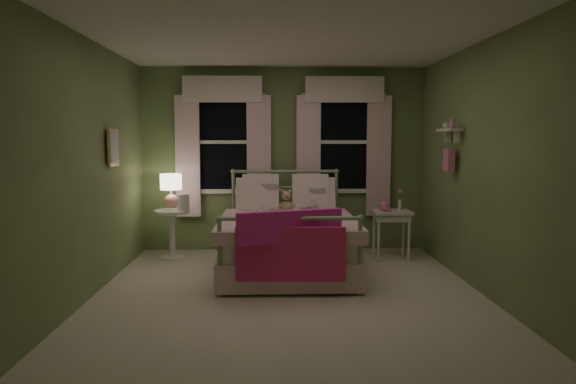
{
  "coord_description": "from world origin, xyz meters",
  "views": [
    {
      "loc": [
        -0.18,
        -5.23,
        1.6
      ],
      "look_at": [
        0.01,
        0.51,
        1.0
      ],
      "focal_mm": 32.0,
      "sensor_mm": 36.0,
      "label": 1
    }
  ],
  "objects_px": {
    "table_lamp": "(171,187)",
    "nightstand_right": "(392,218)",
    "nightstand_left": "(172,227)",
    "child_left": "(264,188)",
    "teddy_bear": "(286,203)",
    "bed": "(287,240)",
    "child_right": "(308,190)"
  },
  "relations": [
    {
      "from": "table_lamp",
      "to": "child_right",
      "type": "bearing_deg",
      "value": -9.46
    },
    {
      "from": "bed",
      "to": "child_right",
      "type": "height_order",
      "value": "child_right"
    },
    {
      "from": "bed",
      "to": "child_right",
      "type": "xyz_separation_m",
      "value": [
        0.28,
        0.42,
        0.56
      ]
    },
    {
      "from": "teddy_bear",
      "to": "table_lamp",
      "type": "height_order",
      "value": "table_lamp"
    },
    {
      "from": "teddy_bear",
      "to": "table_lamp",
      "type": "bearing_deg",
      "value": 163.2
    },
    {
      "from": "child_right",
      "to": "child_left",
      "type": "bearing_deg",
      "value": 17.87
    },
    {
      "from": "child_left",
      "to": "child_right",
      "type": "distance_m",
      "value": 0.56
    },
    {
      "from": "child_right",
      "to": "nightstand_right",
      "type": "bearing_deg",
      "value": -153.84
    },
    {
      "from": "child_left",
      "to": "table_lamp",
      "type": "bearing_deg",
      "value": -8.21
    },
    {
      "from": "child_left",
      "to": "teddy_bear",
      "type": "xyz_separation_m",
      "value": [
        0.28,
        -0.16,
        -0.17
      ]
    },
    {
      "from": "bed",
      "to": "child_left",
      "type": "xyz_separation_m",
      "value": [
        -0.28,
        0.42,
        0.58
      ]
    },
    {
      "from": "teddy_bear",
      "to": "nightstand_right",
      "type": "xyz_separation_m",
      "value": [
        1.4,
        0.32,
        -0.24
      ]
    },
    {
      "from": "bed",
      "to": "teddy_bear",
      "type": "distance_m",
      "value": 0.49
    },
    {
      "from": "bed",
      "to": "nightstand_right",
      "type": "relative_size",
      "value": 3.18
    },
    {
      "from": "bed",
      "to": "nightstand_left",
      "type": "height_order",
      "value": "bed"
    },
    {
      "from": "bed",
      "to": "nightstand_left",
      "type": "distance_m",
      "value": 1.68
    },
    {
      "from": "nightstand_left",
      "to": "bed",
      "type": "bearing_deg",
      "value": -25.42
    },
    {
      "from": "bed",
      "to": "child_left",
      "type": "distance_m",
      "value": 0.77
    },
    {
      "from": "teddy_bear",
      "to": "nightstand_left",
      "type": "distance_m",
      "value": 1.63
    },
    {
      "from": "nightstand_left",
      "to": "table_lamp",
      "type": "distance_m",
      "value": 0.54
    },
    {
      "from": "nightstand_left",
      "to": "nightstand_right",
      "type": "xyz_separation_m",
      "value": [
        2.92,
        -0.14,
        0.13
      ]
    },
    {
      "from": "bed",
      "to": "table_lamp",
      "type": "height_order",
      "value": "bed"
    },
    {
      "from": "teddy_bear",
      "to": "nightstand_right",
      "type": "height_order",
      "value": "teddy_bear"
    },
    {
      "from": "child_left",
      "to": "nightstand_left",
      "type": "bearing_deg",
      "value": -8.21
    },
    {
      "from": "child_left",
      "to": "nightstand_left",
      "type": "relative_size",
      "value": 1.22
    },
    {
      "from": "teddy_bear",
      "to": "child_left",
      "type": "bearing_deg",
      "value": 150.5
    },
    {
      "from": "bed",
      "to": "nightstand_right",
      "type": "distance_m",
      "value": 1.53
    },
    {
      "from": "child_right",
      "to": "table_lamp",
      "type": "height_order",
      "value": "child_right"
    },
    {
      "from": "nightstand_left",
      "to": "child_right",
      "type": "bearing_deg",
      "value": -9.46
    },
    {
      "from": "table_lamp",
      "to": "nightstand_right",
      "type": "distance_m",
      "value": 2.95
    },
    {
      "from": "bed",
      "to": "table_lamp",
      "type": "bearing_deg",
      "value": 154.58
    },
    {
      "from": "nightstand_left",
      "to": "table_lamp",
      "type": "xyz_separation_m",
      "value": [
        0.0,
        0.0,
        0.54
      ]
    }
  ]
}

